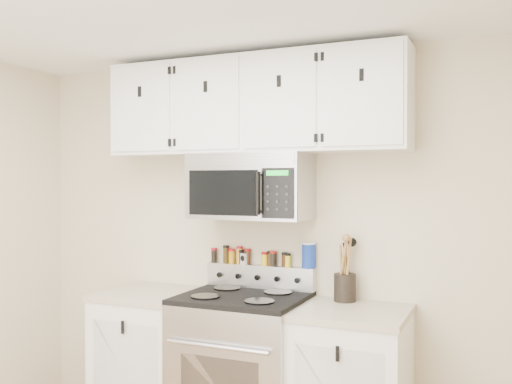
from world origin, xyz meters
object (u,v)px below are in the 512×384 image
(microwave, at_px, (251,186))
(utensil_crock, at_px, (345,285))
(range, at_px, (243,369))
(salt_canister, at_px, (309,255))

(microwave, relative_size, utensil_crock, 1.92)
(utensil_crock, bearing_deg, range, -160.15)
(microwave, bearing_deg, utensil_crock, 8.45)
(utensil_crock, bearing_deg, microwave, -171.55)
(microwave, bearing_deg, range, -90.23)
(utensil_crock, bearing_deg, salt_canister, 165.34)
(microwave, distance_m, salt_canister, 0.58)
(range, relative_size, utensil_crock, 2.78)
(microwave, height_order, utensil_crock, microwave)
(utensil_crock, height_order, salt_canister, utensil_crock)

